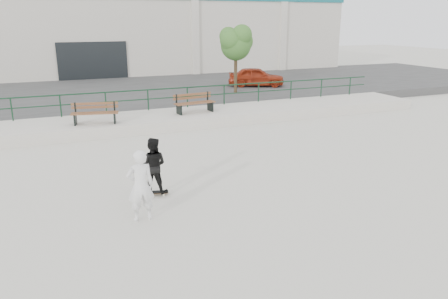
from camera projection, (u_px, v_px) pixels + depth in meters
name	position (u px, v px, depth m)	size (l,w,h in m)	color
ground	(207.00, 207.00, 11.50)	(120.00, 120.00, 0.00)	beige
ledge	(134.00, 123.00, 19.83)	(30.00, 3.00, 0.50)	beige
parking_strip	(106.00, 94.00, 27.34)	(60.00, 14.00, 0.50)	#373737
railing	(127.00, 96.00, 20.69)	(28.00, 0.06, 1.03)	#143922
commercial_building	(79.00, 22.00, 38.48)	(44.20, 16.33, 8.00)	silver
bench_left	(95.00, 113.00, 18.45)	(2.01, 0.95, 0.89)	brown
bench_right	(194.00, 103.00, 20.66)	(2.02, 0.79, 0.91)	brown
tree	(236.00, 42.00, 25.71)	(2.25, 2.00, 3.99)	#4B3925
red_car	(256.00, 77.00, 28.81)	(1.48, 3.67, 1.25)	maroon
skateboard	(154.00, 193.00, 12.26)	(0.81, 0.38, 0.09)	black
standing_skater	(153.00, 165.00, 12.03)	(0.76, 0.60, 1.57)	black
seated_skater	(140.00, 186.00, 10.51)	(0.65, 0.43, 1.80)	white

